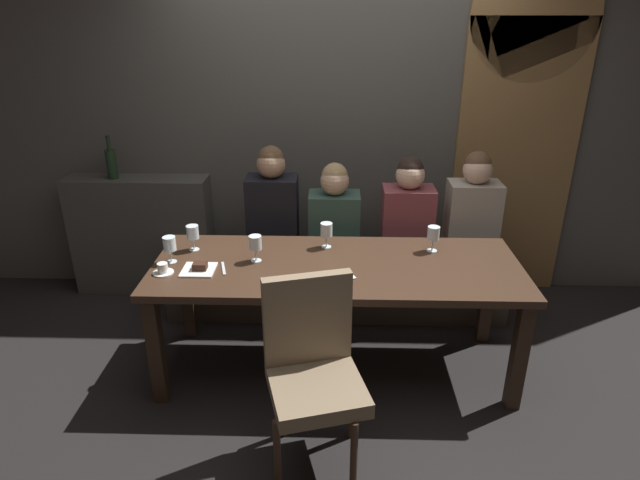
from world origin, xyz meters
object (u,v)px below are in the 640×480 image
diner_far_end (408,213)px  diner_near_end (473,210)px  dessert_plate (199,268)px  wine_glass_near_right (170,245)px  wine_glass_end_left (433,234)px  wine_glass_far_left (255,244)px  wine_bottle_dark_red (111,163)px  wine_glass_end_right (326,231)px  chair_near_side (313,362)px  wine_glass_far_right (193,233)px  diner_redhead (273,207)px  espresso_cup (163,269)px  fork_on_table (223,268)px  dining_table (337,277)px  banquette_bench (336,284)px  diner_bearded (334,216)px

diner_far_end → diner_near_end: 0.46m
dessert_plate → wine_glass_near_right: bearing=149.6°
diner_near_end → wine_glass_end_left: diner_near_end is taller
wine_glass_far_left → wine_bottle_dark_red: bearing=141.1°
wine_glass_near_right → wine_glass_end_left: bearing=7.2°
wine_glass_near_right → wine_bottle_dark_red: bearing=125.1°
diner_far_end → wine_glass_end_right: (-0.57, -0.43, 0.04)m
chair_near_side → wine_glass_end_right: 1.01m
chair_near_side → wine_glass_near_right: (-0.88, 0.73, 0.29)m
wine_glass_far_right → wine_bottle_dark_red: bearing=134.0°
chair_near_side → wine_glass_far_left: chair_near_side is taller
diner_redhead → espresso_cup: 1.01m
wine_glass_end_left → dessert_plate: 1.44m
espresso_cup → fork_on_table: 0.34m
wine_glass_far_right → espresso_cup: 0.36m
dining_table → espresso_cup: espresso_cup is taller
wine_glass_near_right → espresso_cup: wine_glass_near_right is taller
diner_far_end → wine_bottle_dark_red: (-2.21, 0.34, 0.26)m
dining_table → espresso_cup: bearing=-171.5°
banquette_bench → wine_glass_far_right: wine_glass_far_right is taller
diner_redhead → espresso_cup: (-0.54, -0.85, -0.08)m
banquette_bench → diner_near_end: size_ratio=3.11×
wine_glass_far_left → espresso_cup: size_ratio=1.37×
diner_redhead → diner_far_end: size_ratio=1.08×
wine_glass_far_right → dining_table: bearing=-11.3°
wine_glass_far_left → fork_on_table: size_ratio=0.96×
wine_bottle_dark_red → wine_glass_far_right: 1.18m
chair_near_side → diner_redhead: diner_redhead is taller
wine_bottle_dark_red → espresso_cup: (0.71, -1.17, -0.30)m
diner_near_end → fork_on_table: size_ratio=4.72×
banquette_bench → wine_glass_near_right: bearing=-145.1°
dining_table → espresso_cup: 1.02m
wine_glass_far_right → espresso_cup: wine_glass_far_right is taller
wine_glass_end_right → espresso_cup: bearing=-157.0°
diner_bearded → wine_bottle_dark_red: bearing=168.7°
espresso_cup → wine_glass_end_right: bearing=23.0°
diner_redhead → wine_glass_far_left: size_ratio=5.08×
wine_bottle_dark_red → dessert_plate: (0.91, -1.12, -0.32)m
wine_glass_near_right → espresso_cup: (-0.01, -0.15, -0.09)m
dining_table → banquette_bench: dining_table is taller
wine_glass_end_left → wine_bottle_dark_red: bearing=160.7°
dining_table → wine_glass_far_right: (-0.90, 0.18, 0.20)m
chair_near_side → espresso_cup: 1.08m
chair_near_side → fork_on_table: chair_near_side is taller
chair_near_side → fork_on_table: bearing=130.6°
diner_near_end → dessert_plate: size_ratio=4.22×
dining_table → wine_glass_far_left: 0.53m
diner_near_end → wine_glass_end_left: size_ratio=4.89×
wine_glass_end_left → wine_glass_far_left: bearing=-170.8°
wine_glass_near_right → wine_glass_end_right: 0.96m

